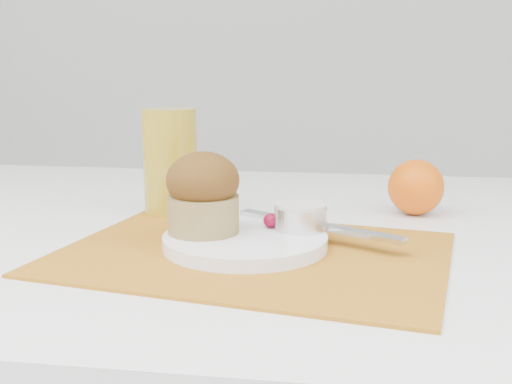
# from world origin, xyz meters

# --- Properties ---
(placemat) EXTENTS (0.45, 0.37, 0.00)m
(placemat) POSITION_xyz_m (0.01, -0.08, 0.75)
(placemat) COLOR #AF6A18
(placemat) RESTS_ON table
(plate) EXTENTS (0.22, 0.22, 0.01)m
(plate) POSITION_xyz_m (-0.00, -0.06, 0.76)
(plate) COLOR white
(plate) RESTS_ON placemat
(ramekin) EXTENTS (0.06, 0.06, 0.03)m
(ramekin) POSITION_xyz_m (0.06, -0.03, 0.78)
(ramekin) COLOR silver
(ramekin) RESTS_ON plate
(cream) EXTENTS (0.06, 0.06, 0.01)m
(cream) POSITION_xyz_m (0.06, -0.03, 0.79)
(cream) COLOR silver
(cream) RESTS_ON ramekin
(raspberry_near) EXTENTS (0.02, 0.02, 0.02)m
(raspberry_near) POSITION_xyz_m (0.02, -0.03, 0.78)
(raspberry_near) COLOR #5F021A
(raspberry_near) RESTS_ON plate
(raspberry_far) EXTENTS (0.02, 0.02, 0.02)m
(raspberry_far) POSITION_xyz_m (0.04, -0.02, 0.78)
(raspberry_far) COLOR #520302
(raspberry_far) RESTS_ON plate
(butter_knife) EXTENTS (0.20, 0.12, 0.01)m
(butter_knife) POSITION_xyz_m (0.07, -0.02, 0.77)
(butter_knife) COLOR #B4B7BD
(butter_knife) RESTS_ON plate
(orange) EXTENTS (0.08, 0.08, 0.08)m
(orange) POSITION_xyz_m (0.20, 0.14, 0.79)
(orange) COLOR #F05F08
(orange) RESTS_ON table
(juice_glass) EXTENTS (0.09, 0.09, 0.14)m
(juice_glass) POSITION_xyz_m (-0.13, 0.09, 0.82)
(juice_glass) COLOR gold
(juice_glass) RESTS_ON table
(muffin) EXTENTS (0.09, 0.09, 0.09)m
(muffin) POSITION_xyz_m (-0.05, -0.06, 0.81)
(muffin) COLOR #9B814B
(muffin) RESTS_ON plate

